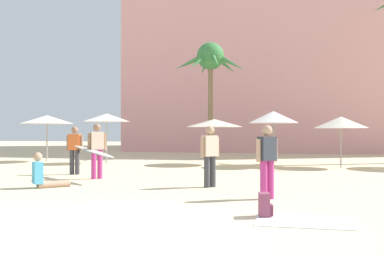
{
  "coord_description": "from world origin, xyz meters",
  "views": [
    {
      "loc": [
        2.85,
        -6.08,
        1.48
      ],
      "look_at": [
        -0.3,
        7.22,
        1.63
      ],
      "focal_mm": 39.67,
      "sensor_mm": 36.0,
      "label": 1
    }
  ],
  "objects_px": {
    "cafe_umbrella_3": "(47,120)",
    "cafe_umbrella_4": "(341,122)",
    "backpack": "(265,205)",
    "person_near_left": "(267,158)",
    "person_near_right": "(95,150)",
    "person_mid_center": "(44,175)",
    "cafe_umbrella_2": "(214,123)",
    "cafe_umbrella_5": "(273,117)",
    "person_far_right": "(75,148)",
    "cafe_umbrella_1": "(106,118)",
    "beach_towel": "(304,221)",
    "person_mid_right": "(210,154)",
    "palm_tree_far_left": "(210,62)"
  },
  "relations": [
    {
      "from": "cafe_umbrella_2",
      "to": "person_near_left",
      "type": "distance_m",
      "value": 10.31
    },
    {
      "from": "cafe_umbrella_1",
      "to": "person_near_right",
      "type": "distance_m",
      "value": 7.26
    },
    {
      "from": "backpack",
      "to": "person_mid_center",
      "type": "xyz_separation_m",
      "value": [
        -6.03,
        2.64,
        0.13
      ]
    },
    {
      "from": "cafe_umbrella_1",
      "to": "person_far_right",
      "type": "relative_size",
      "value": 1.42
    },
    {
      "from": "beach_towel",
      "to": "person_near_right",
      "type": "bearing_deg",
      "value": 140.87
    },
    {
      "from": "cafe_umbrella_1",
      "to": "cafe_umbrella_5",
      "type": "height_order",
      "value": "cafe_umbrella_5"
    },
    {
      "from": "cafe_umbrella_3",
      "to": "cafe_umbrella_4",
      "type": "height_order",
      "value": "cafe_umbrella_3"
    },
    {
      "from": "cafe_umbrella_1",
      "to": "backpack",
      "type": "distance_m",
      "value": 14.32
    },
    {
      "from": "person_mid_right",
      "to": "person_far_right",
      "type": "distance_m",
      "value": 5.86
    },
    {
      "from": "cafe_umbrella_4",
      "to": "person_near_left",
      "type": "bearing_deg",
      "value": -105.41
    },
    {
      "from": "beach_towel",
      "to": "cafe_umbrella_1",
      "type": "bearing_deg",
      "value": 127.32
    },
    {
      "from": "backpack",
      "to": "person_far_right",
      "type": "distance_m",
      "value": 9.38
    },
    {
      "from": "cafe_umbrella_1",
      "to": "cafe_umbrella_2",
      "type": "height_order",
      "value": "cafe_umbrella_1"
    },
    {
      "from": "palm_tree_far_left",
      "to": "cafe_umbrella_3",
      "type": "bearing_deg",
      "value": -144.42
    },
    {
      "from": "person_mid_center",
      "to": "cafe_umbrella_3",
      "type": "bearing_deg",
      "value": 77.1
    },
    {
      "from": "beach_towel",
      "to": "cafe_umbrella_5",
      "type": "bearing_deg",
      "value": 94.89
    },
    {
      "from": "cafe_umbrella_4",
      "to": "person_mid_center",
      "type": "relative_size",
      "value": 2.31
    },
    {
      "from": "cafe_umbrella_1",
      "to": "beach_towel",
      "type": "distance_m",
      "value": 14.94
    },
    {
      "from": "backpack",
      "to": "person_mid_center",
      "type": "bearing_deg",
      "value": 146.9
    },
    {
      "from": "person_near_right",
      "to": "person_mid_center",
      "type": "xyz_separation_m",
      "value": [
        -0.4,
        -2.22,
        -0.61
      ]
    },
    {
      "from": "backpack",
      "to": "cafe_umbrella_3",
      "type": "bearing_deg",
      "value": 125.28
    },
    {
      "from": "beach_towel",
      "to": "person_mid_center",
      "type": "xyz_separation_m",
      "value": [
        -6.69,
        2.9,
        0.32
      ]
    },
    {
      "from": "backpack",
      "to": "person_mid_center",
      "type": "distance_m",
      "value": 6.58
    },
    {
      "from": "backpack",
      "to": "person_far_right",
      "type": "bearing_deg",
      "value": 129.48
    },
    {
      "from": "person_near_right",
      "to": "person_far_right",
      "type": "bearing_deg",
      "value": -173.28
    },
    {
      "from": "person_far_right",
      "to": "beach_towel",
      "type": "bearing_deg",
      "value": 43.52
    },
    {
      "from": "cafe_umbrella_2",
      "to": "cafe_umbrella_4",
      "type": "xyz_separation_m",
      "value": [
        5.51,
        -0.59,
        -0.01
      ]
    },
    {
      "from": "cafe_umbrella_5",
      "to": "backpack",
      "type": "distance_m",
      "value": 11.27
    },
    {
      "from": "cafe_umbrella_2",
      "to": "cafe_umbrella_4",
      "type": "distance_m",
      "value": 5.54
    },
    {
      "from": "person_mid_right",
      "to": "beach_towel",
      "type": "bearing_deg",
      "value": 163.08
    },
    {
      "from": "beach_towel",
      "to": "person_near_right",
      "type": "xyz_separation_m",
      "value": [
        -6.29,
        5.12,
        0.93
      ]
    },
    {
      "from": "cafe_umbrella_1",
      "to": "person_mid_right",
      "type": "bearing_deg",
      "value": -49.52
    },
    {
      "from": "palm_tree_far_left",
      "to": "person_near_left",
      "type": "distance_m",
      "value": 16.54
    },
    {
      "from": "cafe_umbrella_2",
      "to": "cafe_umbrella_5",
      "type": "xyz_separation_m",
      "value": [
        2.73,
        -0.75,
        0.23
      ]
    },
    {
      "from": "cafe_umbrella_5",
      "to": "person_far_right",
      "type": "xyz_separation_m",
      "value": [
        -6.74,
        -4.95,
        -1.23
      ]
    },
    {
      "from": "cafe_umbrella_1",
      "to": "person_near_left",
      "type": "distance_m",
      "value": 12.61
    },
    {
      "from": "cafe_umbrella_1",
      "to": "person_mid_center",
      "type": "xyz_separation_m",
      "value": [
        2.27,
        -8.85,
        -1.88
      ]
    },
    {
      "from": "cafe_umbrella_3",
      "to": "person_mid_center",
      "type": "height_order",
      "value": "cafe_umbrella_3"
    },
    {
      "from": "cafe_umbrella_4",
      "to": "cafe_umbrella_5",
      "type": "height_order",
      "value": "cafe_umbrella_5"
    },
    {
      "from": "cafe_umbrella_2",
      "to": "beach_towel",
      "type": "bearing_deg",
      "value": -72.99
    },
    {
      "from": "cafe_umbrella_4",
      "to": "person_far_right",
      "type": "height_order",
      "value": "cafe_umbrella_4"
    },
    {
      "from": "cafe_umbrella_2",
      "to": "person_near_left",
      "type": "height_order",
      "value": "cafe_umbrella_2"
    },
    {
      "from": "cafe_umbrella_1",
      "to": "person_near_right",
      "type": "relative_size",
      "value": 0.93
    },
    {
      "from": "palm_tree_far_left",
      "to": "cafe_umbrella_2",
      "type": "distance_m",
      "value": 6.75
    },
    {
      "from": "person_near_right",
      "to": "person_near_left",
      "type": "xyz_separation_m",
      "value": [
        5.56,
        -2.83,
        -0.04
      ]
    },
    {
      "from": "cafe_umbrella_2",
      "to": "person_mid_right",
      "type": "relative_size",
      "value": 1.6
    },
    {
      "from": "backpack",
      "to": "person_near_right",
      "type": "relative_size",
      "value": 0.16
    },
    {
      "from": "person_far_right",
      "to": "person_near_left",
      "type": "bearing_deg",
      "value": 52.69
    },
    {
      "from": "palm_tree_far_left",
      "to": "person_mid_center",
      "type": "xyz_separation_m",
      "value": [
        -1.76,
        -14.64,
        -5.4
      ]
    },
    {
      "from": "backpack",
      "to": "person_near_left",
      "type": "bearing_deg",
      "value": 82.65
    }
  ]
}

